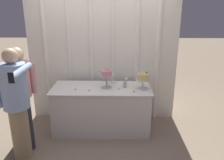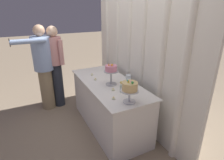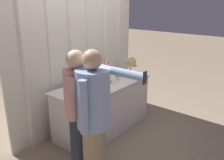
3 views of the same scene
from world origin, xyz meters
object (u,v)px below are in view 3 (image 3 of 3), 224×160
at_px(wine_glass, 98,72).
at_px(tealight_near_right, 118,79).
at_px(tealight_near_left, 102,88).
at_px(tealight_far_right, 132,77).
at_px(cake_display_nearright, 131,64).
at_px(cake_display_nearleft, 107,69).
at_px(guest_girl_blue_dress, 94,119).
at_px(guest_man_pink_jacket, 78,113).
at_px(tealight_far_left, 90,92).
at_px(cake_table, 103,106).
at_px(flower_vase, 118,73).

height_order(wine_glass, tealight_near_right, wine_glass).
bearing_deg(tealight_near_right, tealight_near_left, -170.54).
relative_size(tealight_near_left, tealight_far_right, 1.01).
relative_size(cake_display_nearright, tealight_far_right, 6.17).
height_order(cake_display_nearleft, guest_girl_blue_dress, guest_girl_blue_dress).
height_order(cake_display_nearleft, guest_man_pink_jacket, guest_man_pink_jacket).
height_order(cake_display_nearright, guest_man_pink_jacket, guest_man_pink_jacket).
xyz_separation_m(cake_display_nearleft, guest_girl_blue_dress, (-1.19, -0.83, -0.14)).
height_order(tealight_far_left, tealight_near_left, tealight_far_left).
bearing_deg(cake_display_nearright, cake_table, 176.07).
relative_size(tealight_far_right, guest_girl_blue_dress, 0.03).
height_order(wine_glass, tealight_near_left, wine_glass).
bearing_deg(cake_display_nearleft, tealight_near_right, -18.26).
bearing_deg(wine_glass, guest_girl_blue_dress, -139.71).
distance_m(cake_display_nearright, tealight_far_left, 1.13).
distance_m(tealight_far_right, guest_man_pink_jacket, 1.71).
xyz_separation_m(guest_man_pink_jacket, guest_girl_blue_dress, (0.01, -0.23, 0.00)).
bearing_deg(tealight_far_left, tealight_near_right, 4.08).
relative_size(tealight_near_left, guest_girl_blue_dress, 0.03).
xyz_separation_m(tealight_near_left, guest_girl_blue_dress, (-0.91, -0.68, 0.08)).
xyz_separation_m(flower_vase, guest_man_pink_jacket, (-1.52, -0.62, 0.01)).
height_order(cake_table, cake_display_nearright, cake_display_nearright).
bearing_deg(guest_girl_blue_dress, tealight_far_left, 46.05).
bearing_deg(cake_display_nearright, tealight_near_left, -173.29).
height_order(tealight_far_right, guest_man_pink_jacket, guest_man_pink_jacket).
height_order(cake_table, tealight_far_right, tealight_far_right).
xyz_separation_m(wine_glass, tealight_near_left, (-0.36, -0.40, -0.09)).
height_order(tealight_near_left, tealight_far_right, tealight_far_right).
bearing_deg(tealight_far_left, wine_glass, 32.19).
relative_size(cake_table, guest_girl_blue_dress, 1.04).
relative_size(cake_table, tealight_near_right, 32.79).
distance_m(wine_glass, tealight_far_right, 0.58).
xyz_separation_m(cake_display_nearleft, guest_man_pink_jacket, (-1.20, -0.60, -0.14)).
xyz_separation_m(cake_table, tealight_near_right, (0.29, -0.07, 0.41)).
bearing_deg(tealight_far_left, tealight_near_left, -7.47).
bearing_deg(tealight_near_left, cake_display_nearright, 6.71).
height_order(wine_glass, tealight_far_right, wine_glass).
height_order(cake_display_nearleft, tealight_far_left, cake_display_nearleft).
xyz_separation_m(wine_glass, guest_girl_blue_dress, (-1.28, -1.08, -0.01)).
xyz_separation_m(tealight_far_right, guest_girl_blue_dress, (-1.64, -0.64, 0.08)).
xyz_separation_m(tealight_far_left, tealight_near_left, (0.23, -0.03, -0.00)).
relative_size(cake_table, wine_glass, 11.86).
relative_size(cake_display_nearleft, tealight_far_left, 7.68).
distance_m(cake_display_nearleft, tealight_near_left, 0.39).
height_order(cake_table, flower_vase, flower_vase).
xyz_separation_m(cake_display_nearleft, flower_vase, (0.31, 0.02, -0.15)).
bearing_deg(cake_display_nearright, tealight_near_right, -176.67).
bearing_deg(guest_girl_blue_dress, guest_man_pink_jacket, 92.95).
relative_size(cake_display_nearright, wine_glass, 2.14).
bearing_deg(cake_table, flower_vase, 2.39).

